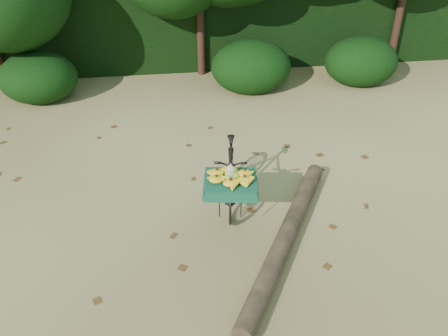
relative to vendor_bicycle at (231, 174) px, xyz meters
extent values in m
plane|color=tan|center=(-0.45, -0.23, -0.49)|extent=(80.00, 80.00, 0.00)
imported|color=black|center=(0.00, 0.03, -0.02)|extent=(0.68, 1.64, 0.95)
cube|color=black|center=(-0.09, -0.57, 0.29)|extent=(0.40, 0.47, 0.02)
cube|color=#144B35|center=(-0.09, -0.57, 0.31)|extent=(0.77, 0.67, 0.01)
ellipsoid|color=#8DB02A|center=(-0.02, -0.58, 0.35)|extent=(0.09, 0.07, 0.10)
ellipsoid|color=#8DB02A|center=(-0.11, -0.51, 0.35)|extent=(0.09, 0.07, 0.10)
ellipsoid|color=#8DB02A|center=(-0.13, -0.61, 0.35)|extent=(0.09, 0.07, 0.10)
cylinder|color=#EAE5C6|center=(-0.08, -0.56, 0.40)|extent=(0.11, 0.11, 0.14)
cylinder|color=brown|center=(0.60, -1.02, -0.37)|extent=(1.89, 3.06, 0.24)
cube|color=black|center=(-0.45, 6.07, 0.41)|extent=(26.00, 1.80, 1.80)
camera|label=1|loc=(-0.85, -5.61, 3.83)|focal=38.00mm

